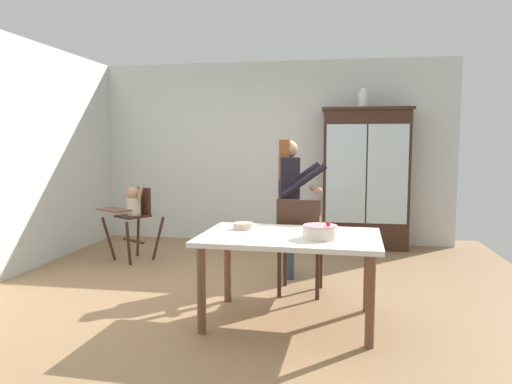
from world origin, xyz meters
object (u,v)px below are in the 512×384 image
dining_chair_far_side (300,240)px  birthday_cake (320,232)px  serving_bowl (243,226)px  adult_person (289,191)px  high_chair_with_toddler (133,210)px  dining_table (290,246)px  china_cabinet (365,178)px  ceramic_vase (363,99)px

dining_chair_far_side → birthday_cake: bearing=108.1°
serving_bowl → adult_person: bearing=75.4°
high_chair_with_toddler → dining_table: high_chair_with_toddler is taller
high_chair_with_toddler → dining_table: size_ratio=0.63×
adult_person → serving_bowl: bearing=153.7°
serving_bowl → dining_table: bearing=-24.3°
adult_person → serving_bowl: adult_person is taller
high_chair_with_toddler → birthday_cake: bearing=-6.0°
high_chair_with_toddler → birthday_cake: (2.42, -1.88, 0.14)m
high_chair_with_toddler → dining_chair_far_side: (2.19, -1.06, -0.10)m
china_cabinet → dining_chair_far_side: size_ratio=2.07×
birthday_cake → ceramic_vase: bearing=81.4°
high_chair_with_toddler → serving_bowl: bearing=-10.2°
china_cabinet → dining_chair_far_side: (-0.75, -2.31, -0.44)m
high_chair_with_toddler → serving_bowl: size_ratio=5.28×
dining_table → serving_bowl: (-0.43, 0.19, 0.12)m
birthday_cake → dining_chair_far_side: bearing=105.2°
dining_table → serving_bowl: serving_bowl is taller
high_chair_with_toddler → serving_bowl: (1.73, -1.56, 0.11)m
ceramic_vase → dining_chair_far_side: size_ratio=0.28×
china_cabinet → dining_table: size_ratio=1.32×
ceramic_vase → birthday_cake: size_ratio=0.96×
china_cabinet → dining_table: (-0.78, -3.01, -0.35)m
birthday_cake → dining_chair_far_side: size_ratio=0.29×
ceramic_vase → dining_table: (-0.72, -3.01, -1.46)m
birthday_cake → dining_chair_far_side: dining_chair_far_side is taller
china_cabinet → serving_bowl: china_cabinet is taller
ceramic_vase → dining_chair_far_side: ceramic_vase is taller
serving_bowl → birthday_cake: bearing=-24.7°
serving_bowl → dining_chair_far_side: dining_chair_far_side is taller
china_cabinet → serving_bowl: (-1.21, -2.81, -0.23)m
birthday_cake → dining_table: bearing=154.5°
serving_bowl → dining_chair_far_side: (0.46, 0.50, -0.21)m
ceramic_vase → serving_bowl: ceramic_vase is taller
birthday_cake → high_chair_with_toddler: bearing=142.1°
high_chair_with_toddler → dining_chair_far_side: size_ratio=0.99×
dining_table → birthday_cake: birthday_cake is taller
adult_person → high_chair_with_toddler: bearing=66.4°
adult_person → serving_bowl: 1.20m
china_cabinet → high_chair_with_toddler: size_ratio=2.09×
ceramic_vase → birthday_cake: ceramic_vase is taller
dining_table → dining_chair_far_side: (0.03, 0.70, -0.09)m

